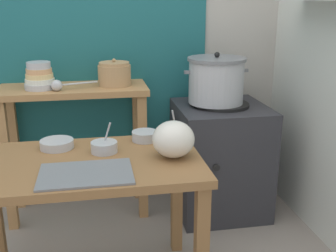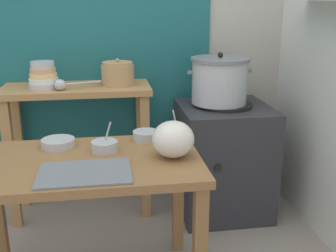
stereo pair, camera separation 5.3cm
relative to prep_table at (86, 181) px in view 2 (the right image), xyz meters
name	(u,v)px [view 2 (the right image)]	position (x,y,z in m)	size (l,w,h in m)	color
wall_back	(107,21)	(0.15, 1.12, 0.69)	(4.40, 0.12, 2.60)	#B2ADA3
prep_table	(86,181)	(0.00, 0.00, 0.00)	(1.10, 0.66, 0.72)	olive
back_shelf_table	(78,119)	(-0.08, 0.86, 0.07)	(0.96, 0.40, 0.90)	#B27F4C
stove_block	(223,159)	(0.90, 0.73, -0.23)	(0.60, 0.61, 0.78)	#2D2D33
steamer_pot	(219,80)	(0.86, 0.75, 0.32)	(0.43, 0.39, 0.34)	#B7BABF
clay_pot	(118,74)	(0.20, 0.86, 0.37)	(0.21, 0.21, 0.18)	tan
bowl_stack_enamel	(43,76)	(-0.27, 0.83, 0.37)	(0.19, 0.19, 0.17)	#B7BABF
ladle	(62,85)	(-0.15, 0.75, 0.33)	(0.29, 0.12, 0.07)	#B7BABF
serving_tray	(85,173)	(0.01, -0.17, 0.12)	(0.40, 0.28, 0.01)	slate
plastic_bag	(173,139)	(0.42, -0.03, 0.20)	(0.20, 0.20, 0.18)	silver
prep_bowl_0	(58,143)	(-0.14, 0.20, 0.13)	(0.17, 0.17, 0.04)	#B7BABF
prep_bowl_1	(174,135)	(0.46, 0.21, 0.14)	(0.11, 0.11, 0.17)	#B7D1AD
prep_bowl_2	(146,135)	(0.31, 0.23, 0.14)	(0.14, 0.14, 0.05)	#B7BABF
prep_bowl_3	(105,146)	(0.09, 0.09, 0.14)	(0.13, 0.13, 0.16)	#B7BABF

